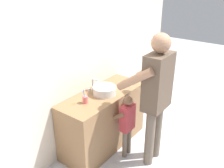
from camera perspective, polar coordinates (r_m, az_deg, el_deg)
ground_plane at (r=3.67m, az=1.94°, el=-15.43°), size 14.00×14.00×0.00m
back_wall at (r=3.37m, az=-6.43°, el=6.93°), size 4.40×0.08×2.70m
vanity_cabinet at (r=3.57m, az=-1.94°, el=-8.33°), size 1.38×0.54×0.85m
sink_basin at (r=3.32m, az=-1.79°, el=-1.45°), size 0.32×0.32×0.11m
faucet at (r=3.43m, az=-4.38°, el=-0.21°), size 0.18×0.14×0.18m
toothbrush_cup at (r=3.11m, az=-6.31°, el=-3.61°), size 0.07×0.07×0.21m
child_toddler at (r=3.30m, az=3.52°, el=-8.66°), size 0.29×0.29×0.93m
adult_parent at (r=3.02m, az=10.26°, el=-1.36°), size 0.55×0.57×1.76m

